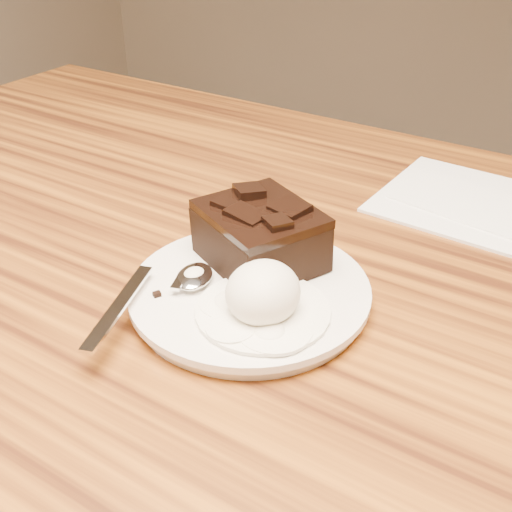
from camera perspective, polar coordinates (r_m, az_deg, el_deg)
The scene contains 8 objects.
plate at distance 0.52m, azimuth -0.59°, elevation -3.46°, with size 0.20×0.20×0.02m, color silver.
brownie at distance 0.54m, azimuth 0.36°, elevation 1.54°, with size 0.10×0.08×0.04m, color black.
ice_cream_scoop at distance 0.48m, azimuth 0.64°, elevation -3.30°, with size 0.06×0.06×0.05m, color white.
melt_puddle at distance 0.49m, azimuth 0.62°, elevation -5.04°, with size 0.10×0.10×0.00m, color white.
spoon at distance 0.52m, azimuth -5.60°, elevation -2.00°, with size 0.03×0.17×0.01m, color silver, non-canonical shape.
napkin at distance 0.71m, azimuth 18.28°, elevation 4.84°, with size 0.17×0.17×0.01m, color white.
crumb_a at distance 0.51m, azimuth -8.94°, elevation -3.44°, with size 0.01×0.01×0.00m, color black.
crumb_b at distance 0.49m, azimuth -2.61°, elevation -4.58°, with size 0.01×0.01×0.00m, color black.
Camera 1 is at (0.30, -0.39, 1.06)m, focal length 44.28 mm.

